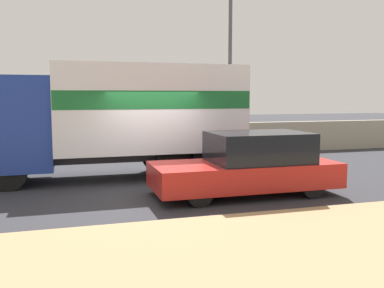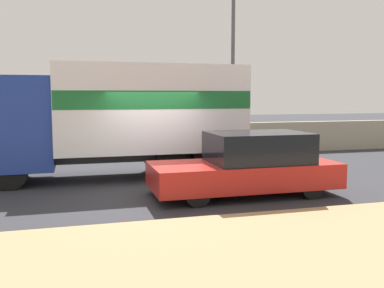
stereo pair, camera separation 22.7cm
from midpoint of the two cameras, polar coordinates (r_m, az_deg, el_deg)
ground_plane at (r=10.87m, az=-3.66°, el=-6.29°), size 80.00×80.00×0.00m
dirt_shoulder_foreground at (r=5.77m, az=8.38°, el=-17.94°), size 60.00×6.03×0.04m
stone_wall_backdrop at (r=16.72m, az=-7.97°, el=0.36°), size 60.00×0.35×1.28m
street_lamp at (r=16.81m, az=5.87°, el=11.59°), size 0.56×0.28×6.73m
box_truck at (r=12.53m, az=-9.06°, el=4.08°), size 7.59×2.38×3.27m
car_hatchback at (r=10.44m, az=8.18°, el=-2.80°), size 4.49×1.80×1.52m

